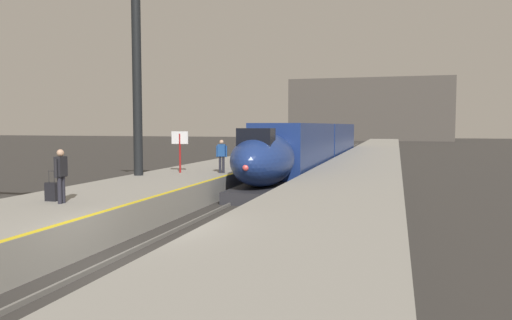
# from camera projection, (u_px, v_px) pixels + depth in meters

# --- Properties ---
(ground_plane) EXTENTS (260.00, 260.00, 0.00)m
(ground_plane) POSITION_uv_depth(u_px,v_px,m) (134.00, 267.00, 12.14)
(ground_plane) COLOR #33302D
(platform_left) EXTENTS (4.80, 110.00, 1.05)m
(platform_left) POSITION_uv_depth(u_px,v_px,m) (255.00, 165.00, 36.95)
(platform_left) COLOR gray
(platform_left) RESTS_ON ground
(platform_right) EXTENTS (4.80, 110.00, 1.05)m
(platform_right) POSITION_uv_depth(u_px,v_px,m) (365.00, 167.00, 34.73)
(platform_right) COLOR gray
(platform_right) RESTS_ON ground
(platform_left_safety_stripe) EXTENTS (0.20, 107.80, 0.01)m
(platform_left_safety_stripe) POSITION_uv_depth(u_px,v_px,m) (284.00, 158.00, 36.29)
(platform_left_safety_stripe) COLOR yellow
(platform_left_safety_stripe) RESTS_ON platform_left
(rail_main_left) EXTENTS (0.08, 110.00, 0.12)m
(rail_main_left) POSITION_uv_depth(u_px,v_px,m) (305.00, 169.00, 38.72)
(rail_main_left) COLOR slate
(rail_main_left) RESTS_ON ground
(rail_main_right) EXTENTS (0.08, 110.00, 0.12)m
(rail_main_right) POSITION_uv_depth(u_px,v_px,m) (324.00, 169.00, 38.31)
(rail_main_right) COLOR slate
(rail_main_right) RESTS_ON ground
(highspeed_train_main) EXTENTS (2.92, 37.52, 3.60)m
(highspeed_train_main) POSITION_uv_depth(u_px,v_px,m) (314.00, 145.00, 38.44)
(highspeed_train_main) COLOR navy
(highspeed_train_main) RESTS_ON ground
(station_column_mid) EXTENTS (4.00, 0.68, 10.15)m
(station_column_mid) POSITION_uv_depth(u_px,v_px,m) (136.00, 50.00, 23.59)
(station_column_mid) COLOR black
(station_column_mid) RESTS_ON platform_left
(passenger_near_edge) EXTENTS (0.23, 0.57, 1.69)m
(passenger_near_edge) POSITION_uv_depth(u_px,v_px,m) (61.00, 172.00, 15.31)
(passenger_near_edge) COLOR #23232D
(passenger_near_edge) RESTS_ON platform_left
(passenger_mid_platform) EXTENTS (0.57, 0.27, 1.69)m
(passenger_mid_platform) POSITION_uv_depth(u_px,v_px,m) (222.00, 154.00, 25.07)
(passenger_mid_platform) COLOR #23232D
(passenger_mid_platform) RESTS_ON platform_left
(rolling_suitcase) EXTENTS (0.40, 0.22, 0.98)m
(rolling_suitcase) POSITION_uv_depth(u_px,v_px,m) (52.00, 192.00, 15.85)
(rolling_suitcase) COLOR black
(rolling_suitcase) RESTS_ON platform_left
(departure_info_board) EXTENTS (0.90, 0.10, 2.12)m
(departure_info_board) POSITION_uv_depth(u_px,v_px,m) (180.00, 143.00, 25.21)
(departure_info_board) COLOR maroon
(departure_info_board) RESTS_ON platform_left
(terminus_back_wall) EXTENTS (36.00, 2.00, 14.00)m
(terminus_back_wall) POSITION_uv_depth(u_px,v_px,m) (368.00, 109.00, 109.48)
(terminus_back_wall) COLOR #4C4742
(terminus_back_wall) RESTS_ON ground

